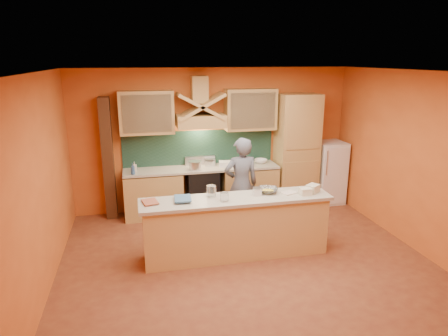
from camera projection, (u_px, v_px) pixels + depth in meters
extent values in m
cube|color=brown|center=(247.00, 263.00, 5.99)|extent=(5.50, 5.00, 0.01)
cube|color=white|center=(250.00, 72.00, 5.24)|extent=(5.50, 5.00, 0.01)
cube|color=#D36529|center=(214.00, 139.00, 7.97)|extent=(5.50, 0.02, 2.80)
cube|color=#D36529|center=(334.00, 258.00, 3.27)|extent=(5.50, 0.02, 2.80)
cube|color=#D36529|center=(39.00, 187.00, 5.03)|extent=(0.02, 5.00, 2.80)
cube|color=#D36529|center=(419.00, 163.00, 6.20)|extent=(0.02, 5.00, 2.80)
cube|color=tan|center=(154.00, 195.00, 7.68)|extent=(1.10, 0.60, 0.86)
cube|color=tan|center=(248.00, 188.00, 8.08)|extent=(1.10, 0.60, 0.86)
cube|color=#B3AA98|center=(202.00, 168.00, 7.75)|extent=(3.00, 0.62, 0.04)
cube|color=black|center=(202.00, 190.00, 7.87)|extent=(0.60, 0.58, 0.90)
cube|color=#18352A|center=(199.00, 148.00, 7.93)|extent=(3.00, 0.03, 0.70)
cube|color=tan|center=(201.00, 121.00, 7.55)|extent=(0.92, 0.50, 0.24)
cube|color=tan|center=(199.00, 89.00, 7.49)|extent=(0.30, 0.30, 0.50)
cube|color=tan|center=(147.00, 113.00, 7.36)|extent=(1.00, 0.35, 0.80)
cube|color=tan|center=(250.00, 109.00, 7.79)|extent=(1.00, 0.35, 0.80)
cube|color=tan|center=(296.00, 151.00, 8.10)|extent=(0.80, 0.60, 2.30)
cube|color=white|center=(329.00, 172.00, 8.40)|extent=(0.58, 0.60, 1.30)
cube|color=#472816|center=(108.00, 159.00, 7.46)|extent=(0.20, 0.30, 2.30)
cube|color=#E1BB73|center=(236.00, 229.00, 6.13)|extent=(2.80, 0.55, 0.88)
cube|color=#B3AA98|center=(236.00, 199.00, 6.01)|extent=(2.90, 0.62, 0.05)
imported|color=slate|center=(241.00, 185.00, 6.97)|extent=(0.62, 0.42, 1.67)
cylinder|color=silver|center=(195.00, 166.00, 7.58)|extent=(0.26, 0.26, 0.17)
cylinder|color=silver|center=(210.00, 163.00, 7.88)|extent=(0.28, 0.28, 0.13)
imported|color=silver|center=(134.00, 167.00, 7.47)|extent=(0.08, 0.09, 0.18)
imported|color=#2E4F81|center=(133.00, 169.00, 7.25)|extent=(0.09, 0.09, 0.21)
imported|color=silver|center=(261.00, 161.00, 8.05)|extent=(0.29, 0.29, 0.08)
cube|color=white|center=(226.00, 164.00, 7.82)|extent=(0.30, 0.25, 0.10)
imported|color=#A3533A|center=(143.00, 203.00, 5.74)|extent=(0.26, 0.32, 0.03)
imported|color=#41688F|center=(174.00, 199.00, 5.85)|extent=(0.27, 0.35, 0.03)
cylinder|color=white|center=(211.00, 191.00, 6.03)|extent=(0.18, 0.18, 0.17)
cylinder|color=white|center=(224.00, 197.00, 5.85)|extent=(0.14, 0.14, 0.13)
cube|color=white|center=(257.00, 192.00, 6.10)|extent=(0.14, 0.14, 0.10)
imported|color=silver|center=(268.00, 190.00, 6.22)|extent=(0.39, 0.39, 0.08)
cube|color=beige|center=(289.00, 193.00, 6.20)|extent=(0.27, 0.24, 0.01)
cube|color=beige|center=(313.00, 189.00, 6.22)|extent=(0.25, 0.24, 0.13)
cube|color=beige|center=(306.00, 192.00, 6.11)|extent=(0.18, 0.14, 0.11)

